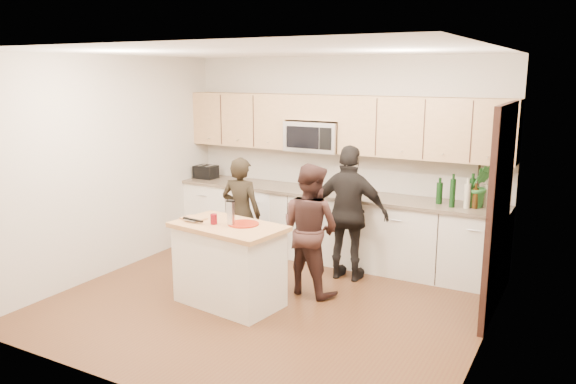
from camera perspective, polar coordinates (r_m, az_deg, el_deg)
The scene contains 21 objects.
floor at distance 6.32m, azimuth -2.15°, elevation -11.17°, with size 4.50×4.50×0.00m, color #52341C.
room_shell at distance 5.86m, azimuth -2.29°, elevation 4.57°, with size 4.52×4.02×2.71m.
back_cabinetry at distance 7.58m, azimuth 4.39°, elevation -3.43°, with size 4.50×0.66×0.94m.
upper_cabinetry at distance 7.45m, azimuth 5.26°, elevation 7.02°, with size 4.50×0.33×0.75m.
microwave at distance 7.58m, azimuth 2.73°, elevation 5.68°, with size 0.76×0.41×0.40m.
doorway at distance 6.07m, azimuth 20.79°, elevation -1.44°, with size 0.06×1.25×2.20m.
framed_picture at distance 7.14m, azimuth 19.91°, elevation 1.56°, with size 0.30×0.03×0.38m.
dish_towel at distance 7.77m, azimuth -2.54°, elevation -0.52°, with size 0.34×0.60×0.48m.
island at distance 6.17m, azimuth -5.99°, elevation -7.29°, with size 1.29×0.86×0.90m.
red_plate at distance 6.02m, azimuth -4.55°, elevation -3.25°, with size 0.33×0.33×0.02m, color maroon.
box_grater at distance 5.95m, azimuth -5.84°, elevation -2.03°, with size 0.08×0.05×0.26m.
drink_glass at distance 6.06m, azimuth -7.55°, elevation -2.75°, with size 0.07×0.07×0.11m, color maroon.
cutting_board at distance 6.30m, azimuth -9.57°, elevation -2.67°, with size 0.26×0.18×0.02m, color #B3844A.
tongs at distance 6.17m, azimuth -9.62°, elevation -2.79°, with size 0.29×0.03×0.02m, color black.
knife at distance 6.17m, azimuth -9.98°, elevation -2.87°, with size 0.17×0.02×0.01m, color silver.
toaster at distance 8.47m, azimuth -8.34°, elevation 2.03°, with size 0.31×0.25×0.19m.
bottle_cluster at distance 6.91m, azimuth 17.57°, elevation 0.00°, with size 0.58×0.31×0.40m.
orchid at distance 6.91m, azimuth 18.86°, elevation 0.60°, with size 0.28×0.23×0.51m, color #2E732F.
woman_left at distance 7.17m, azimuth -4.77°, elevation -2.22°, with size 0.53×0.35×1.46m, color black.
woman_center at distance 6.38m, azimuth 2.25°, elevation -3.78°, with size 0.73×0.57×1.51m, color #321D19.
woman_right at distance 6.81m, azimuth 6.26°, elevation -2.18°, with size 0.97×0.40×1.65m, color black.
Camera 1 is at (2.99, -4.98, 2.50)m, focal length 35.00 mm.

